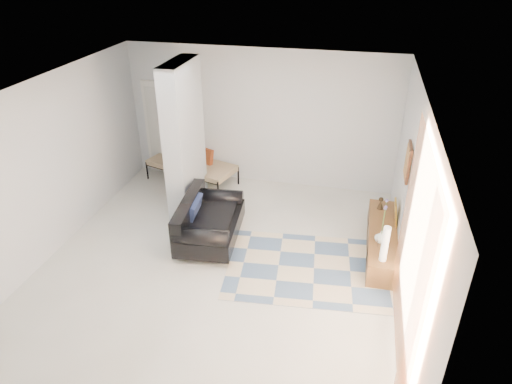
# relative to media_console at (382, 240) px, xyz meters

# --- Properties ---
(floor) EXTENTS (6.00, 6.00, 0.00)m
(floor) POSITION_rel_media_console_xyz_m (-2.52, -0.95, -0.20)
(floor) COLOR beige
(floor) RESTS_ON ground
(ceiling) EXTENTS (6.00, 6.00, 0.00)m
(ceiling) POSITION_rel_media_console_xyz_m (-2.52, -0.95, 2.60)
(ceiling) COLOR white
(ceiling) RESTS_ON wall_back
(wall_back) EXTENTS (6.00, 0.00, 6.00)m
(wall_back) POSITION_rel_media_console_xyz_m (-2.52, 2.05, 1.20)
(wall_back) COLOR silver
(wall_back) RESTS_ON ground
(wall_front) EXTENTS (6.00, 0.00, 6.00)m
(wall_front) POSITION_rel_media_console_xyz_m (-2.52, -3.95, 1.20)
(wall_front) COLOR silver
(wall_front) RESTS_ON ground
(wall_left) EXTENTS (0.00, 6.00, 6.00)m
(wall_left) POSITION_rel_media_console_xyz_m (-5.27, -0.95, 1.20)
(wall_left) COLOR silver
(wall_left) RESTS_ON ground
(wall_right) EXTENTS (0.00, 6.00, 6.00)m
(wall_right) POSITION_rel_media_console_xyz_m (0.23, -0.95, 1.20)
(wall_right) COLOR silver
(wall_right) RESTS_ON ground
(partition_column) EXTENTS (0.35, 1.20, 2.80)m
(partition_column) POSITION_rel_media_console_xyz_m (-3.62, 0.65, 1.20)
(partition_column) COLOR silver
(partition_column) RESTS_ON floor
(hallway_door) EXTENTS (0.85, 0.06, 2.04)m
(hallway_door) POSITION_rel_media_console_xyz_m (-4.62, 2.01, 0.82)
(hallway_door) COLOR white
(hallway_door) RESTS_ON floor
(curtain) EXTENTS (0.00, 2.55, 2.55)m
(curtain) POSITION_rel_media_console_xyz_m (0.15, -2.10, 1.25)
(curtain) COLOR #FF8943
(curtain) RESTS_ON wall_right
(wall_art) EXTENTS (0.04, 0.45, 0.55)m
(wall_art) POSITION_rel_media_console_xyz_m (0.20, -0.00, 1.45)
(wall_art) COLOR #3E2011
(wall_art) RESTS_ON wall_right
(media_console) EXTENTS (0.45, 2.03, 0.80)m
(media_console) POSITION_rel_media_console_xyz_m (0.00, 0.00, 0.00)
(media_console) COLOR brown
(media_console) RESTS_ON floor
(loveseat) EXTENTS (1.06, 1.66, 0.76)m
(loveseat) POSITION_rel_media_console_xyz_m (-2.92, -0.34, 0.15)
(loveseat) COLOR silver
(loveseat) RESTS_ON floor
(daybed) EXTENTS (2.02, 1.29, 0.77)m
(daybed) POSITION_rel_media_console_xyz_m (-3.94, 1.68, 0.21)
(daybed) COLOR black
(daybed) RESTS_ON floor
(area_rug) EXTENTS (2.88, 2.06, 0.01)m
(area_rug) POSITION_rel_media_console_xyz_m (-1.02, -0.75, -0.20)
(area_rug) COLOR beige
(area_rug) RESTS_ON floor
(cylinder_lamp) EXTENTS (0.11, 0.11, 0.57)m
(cylinder_lamp) POSITION_rel_media_console_xyz_m (-0.02, -0.82, 0.48)
(cylinder_lamp) COLOR silver
(cylinder_lamp) RESTS_ON media_console
(bronze_figurine) EXTENTS (0.12, 0.12, 0.22)m
(bronze_figurine) POSITION_rel_media_console_xyz_m (-0.05, 0.70, 0.31)
(bronze_figurine) COLOR #312416
(bronze_figurine) RESTS_ON media_console
(vase) EXTENTS (0.22, 0.22, 0.20)m
(vase) POSITION_rel_media_console_xyz_m (-0.05, -0.35, 0.30)
(vase) COLOR white
(vase) RESTS_ON media_console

